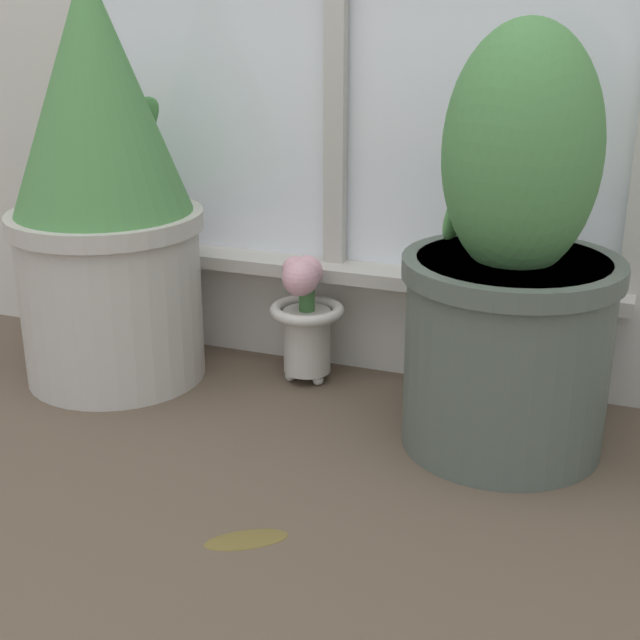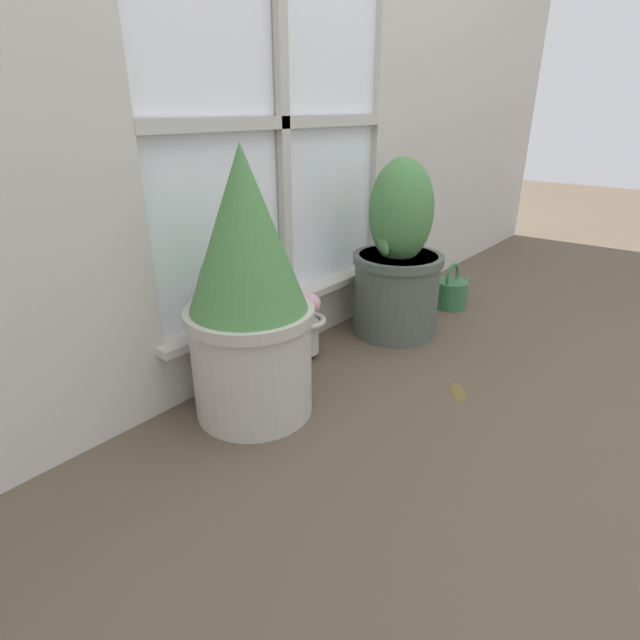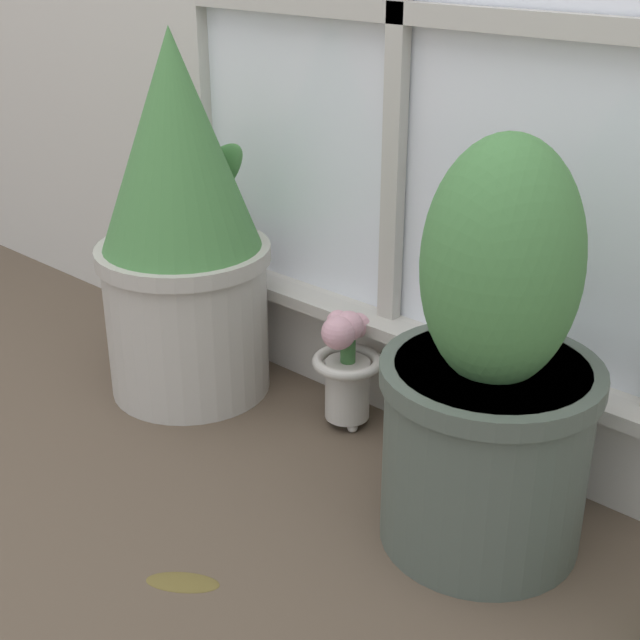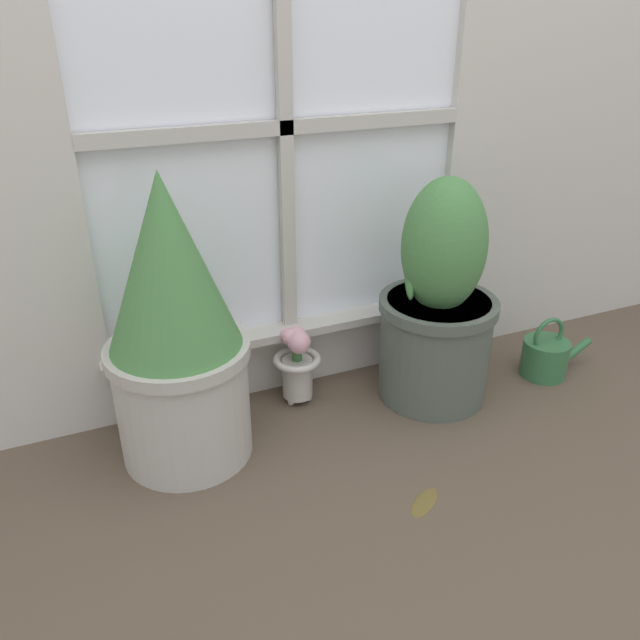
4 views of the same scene
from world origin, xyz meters
name	(u,v)px [view 4 (image 4 of 4)]	position (x,y,z in m)	size (l,w,h in m)	color
ground_plane	(380,504)	(0.00, 0.00, 0.00)	(10.00, 10.00, 0.00)	brown
potted_plant_left	(175,329)	(-0.35, 0.36, 0.35)	(0.34, 0.34, 0.71)	#B7B2A8
potted_plant_right	(438,309)	(0.35, 0.35, 0.27)	(0.32, 0.32, 0.63)	#4C564C
flower_vase	(297,361)	(-0.02, 0.46, 0.13)	(0.13, 0.13, 0.23)	#BCB7AD
watering_can	(546,356)	(0.73, 0.30, 0.06)	(0.25, 0.14, 0.19)	#336B3D
fallen_leaf	(424,501)	(0.10, -0.04, 0.00)	(0.12, 0.10, 0.01)	brown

